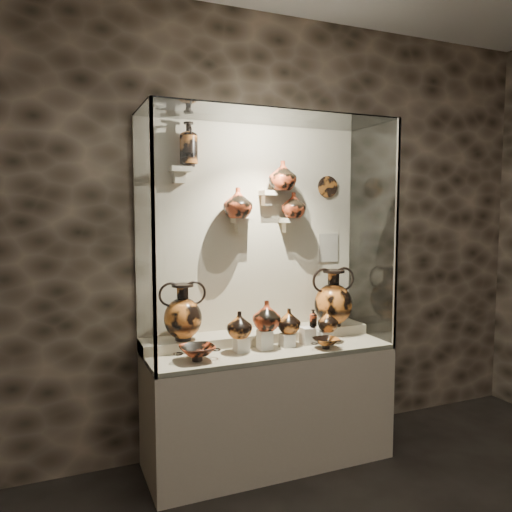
{
  "coord_description": "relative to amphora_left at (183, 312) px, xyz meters",
  "views": [
    {
      "loc": [
        -1.38,
        -0.92,
        1.77
      ],
      "look_at": [
        -0.07,
        2.23,
        1.46
      ],
      "focal_mm": 35.0,
      "sensor_mm": 36.0,
      "label": 1
    }
  ],
  "objects": [
    {
      "name": "lekythos_tall",
      "position": [
        0.08,
        0.09,
        1.14
      ],
      "size": [
        0.14,
        0.14,
        0.34
      ],
      "primitive_type": null,
      "rotation": [
        0.0,
        0.0,
        -0.02
      ],
      "color": "orange",
      "rests_on": "bracket_ul"
    },
    {
      "name": "ovoid_vase_a",
      "position": [
        0.42,
        0.05,
        0.73
      ],
      "size": [
        0.22,
        0.22,
        0.21
      ],
      "primitive_type": "imported",
      "rotation": [
        0.0,
        0.0,
        -0.07
      ],
      "color": "#C14522",
      "rests_on": "bracket_ca"
    },
    {
      "name": "glass_top",
      "position": [
        0.57,
        -0.14,
        1.3
      ],
      "size": [
        1.7,
        0.6,
        0.01
      ],
      "primitive_type": "cube",
      "color": "white",
      "rests_on": "back_panel"
    },
    {
      "name": "wall_back",
      "position": [
        0.57,
        0.18,
        0.51
      ],
      "size": [
        5.0,
        0.02,
        3.2
      ],
      "primitive_type": "cube",
      "color": "black",
      "rests_on": "ground"
    },
    {
      "name": "bracket_cc",
      "position": [
        0.85,
        0.1,
        0.61
      ],
      "size": [
        0.14,
        0.12,
        0.04
      ],
      "primitive_type": "cube",
      "color": "beige",
      "rests_on": "back_panel"
    },
    {
      "name": "glass_right",
      "position": [
        1.42,
        -0.14,
        0.51
      ],
      "size": [
        0.01,
        0.6,
        1.6
      ],
      "primitive_type": "cube",
      "color": "white",
      "rests_on": "plinth"
    },
    {
      "name": "pedestal_d",
      "position": [
        0.85,
        -0.19,
        -0.2
      ],
      "size": [
        0.09,
        0.09,
        0.12
      ],
      "primitive_type": "cube",
      "color": "white",
      "rests_on": "front_tier"
    },
    {
      "name": "front_tier",
      "position": [
        0.57,
        -0.14,
        -0.28
      ],
      "size": [
        1.68,
        0.58,
        0.03
      ],
      "primitive_type": "cube",
      "color": "#BEAF93",
      "rests_on": "plinth"
    },
    {
      "name": "wall_plate",
      "position": [
        1.2,
        0.15,
        0.86
      ],
      "size": [
        0.17,
        0.02,
        0.17
      ],
      "primitive_type": "cylinder",
      "rotation": [
        1.57,
        0.0,
        0.0
      ],
      "color": "brown",
      "rests_on": "back_panel"
    },
    {
      "name": "bracket_ca",
      "position": [
        0.47,
        0.1,
        0.61
      ],
      "size": [
        0.14,
        0.12,
        0.04
      ],
      "primitive_type": "cube",
      "color": "beige",
      "rests_on": "back_panel"
    },
    {
      "name": "pedestal_c",
      "position": [
        0.69,
        -0.19,
        -0.22
      ],
      "size": [
        0.09,
        0.09,
        0.09
      ],
      "primitive_type": "cube",
      "color": "white",
      "rests_on": "front_tier"
    },
    {
      "name": "frame_post_left",
      "position": [
        -0.27,
        -0.43,
        0.51
      ],
      "size": [
        0.02,
        0.02,
        1.6
      ],
      "primitive_type": "cube",
      "color": "gray",
      "rests_on": "plinth"
    },
    {
      "name": "ovoid_vase_c",
      "position": [
        0.86,
        0.06,
        0.72
      ],
      "size": [
        0.23,
        0.23,
        0.19
      ],
      "primitive_type": "imported",
      "rotation": [
        0.0,
        0.0,
        -0.32
      ],
      "color": "#C14522",
      "rests_on": "bracket_cc"
    },
    {
      "name": "info_placard",
      "position": [
        1.22,
        0.16,
        0.39
      ],
      "size": [
        0.17,
        0.01,
        0.22
      ],
      "primitive_type": "cube",
      "color": "beige",
      "rests_on": "back_panel"
    },
    {
      "name": "back_panel",
      "position": [
        0.57,
        0.18,
        0.51
      ],
      "size": [
        1.7,
        0.03,
        1.6
      ],
      "primitive_type": "cube",
      "color": "beige",
      "rests_on": "plinth"
    },
    {
      "name": "bracket_ul",
      "position": [
        0.02,
        0.1,
        0.96
      ],
      "size": [
        0.14,
        0.12,
        0.04
      ],
      "primitive_type": "cube",
      "color": "beige",
      "rests_on": "back_panel"
    },
    {
      "name": "glass_front",
      "position": [
        0.57,
        -0.43,
        0.51
      ],
      "size": [
        1.7,
        0.01,
        1.6
      ],
      "primitive_type": "cube",
      "color": "white",
      "rests_on": "plinth"
    },
    {
      "name": "jug_a",
      "position": [
        0.33,
        -0.2,
        -0.07
      ],
      "size": [
        0.2,
        0.2,
        0.18
      ],
      "primitive_type": "imported",
      "rotation": [
        0.0,
        0.0,
        -0.19
      ],
      "color": "orange",
      "rests_on": "pedestal_a"
    },
    {
      "name": "frame_post_right",
      "position": [
        1.41,
        -0.43,
        0.51
      ],
      "size": [
        0.02,
        0.02,
        1.6
      ],
      "primitive_type": "cube",
      "color": "gray",
      "rests_on": "plinth"
    },
    {
      "name": "kylix_right",
      "position": [
        0.91,
        -0.33,
        -0.22
      ],
      "size": [
        0.27,
        0.25,
        0.09
      ],
      "primitive_type": null,
      "rotation": [
        0.0,
        0.0,
        -0.34
      ],
      "color": "orange",
      "rests_on": "front_tier"
    },
    {
      "name": "jug_e",
      "position": [
        1.01,
        -0.2,
        -0.11
      ],
      "size": [
        0.19,
        0.19,
        0.15
      ],
      "primitive_type": "imported",
      "rotation": [
        0.0,
        0.0,
        0.34
      ],
      "color": "orange",
      "rests_on": "pedestal_e"
    },
    {
      "name": "rear_tier",
      "position": [
        0.57,
        0.04,
        -0.24
      ],
      "size": [
        1.7,
        0.25,
        0.1
      ],
      "primitive_type": "cube",
      "color": "#BEAF93",
      "rests_on": "plinth"
    },
    {
      "name": "amphora_right",
      "position": [
        1.16,
        -0.02,
        0.02
      ],
      "size": [
        0.45,
        0.45,
        0.43
      ],
      "primitive_type": null,
      "rotation": [
        0.0,
        0.0,
        0.39
      ],
      "color": "orange",
      "rests_on": "rear_tier"
    },
    {
      "name": "kylix_left",
      "position": [
        0.02,
        -0.27,
        -0.21
      ],
      "size": [
        0.35,
        0.32,
        0.12
      ],
      "primitive_type": null,
      "rotation": [
        0.0,
        0.0,
        0.29
      ],
      "color": "#C14522",
      "rests_on": "front_tier"
    },
    {
      "name": "amphora_left",
      "position": [
        0.0,
        0.0,
        0.0
      ],
      "size": [
        0.38,
        0.38,
        0.39
      ],
      "primitive_type": null,
      "rotation": [
        0.0,
        0.0,
        -0.26
      ],
      "color": "orange",
      "rests_on": "rear_tier"
    },
    {
      "name": "glass_left",
      "position": [
        -0.28,
        -0.14,
        0.51
      ],
      "size": [
        0.01,
        0.6,
        1.6
      ],
      "primitive_type": "cube",
      "color": "white",
      "rests_on": "plinth"
    },
    {
      "name": "jug_b",
      "position": [
        0.54,
        -0.18,
        -0.03
      ],
      "size": [
        0.25,
        0.25,
        0.2
      ],
      "primitive_type": "imported",
      "rotation": [
        0.0,
        0.0,
        -0.41
      ],
      "color": "#C14522",
      "rests_on": "pedestal_b"
    },
    {
      "name": "ovoid_vase_b",
      "position": [
        0.76,
        0.05,
        0.93
      ],
      "size": [
        0.21,
        0.21,
        0.21
      ],
      "primitive_type": "imported",
      "rotation": [
        0.0,
        0.0,
        -0.04
      ],
      "color": "#C14522",
      "rests_on": "bracket_cb"
    },
    {
      "name": "pedestal_b",
      "position": [
        0.52,
        -0.19,
        -0.2
      ],
      "size": [
        0.09,
        0.09,
        0.13
      ],
      "primitive_type": "cube",
      "color": "white",
      "rests_on": "front_tier"
    },
    {
      "name": "plinth",
      "position": [
        0.57,
        -0.14,
        -0.69
      ],
      "size": [
        1.7,
        0.6,
        0.8
      ],
      "primitive_type": "cube",
      "color": "beige",
      "rests_on": "floor"
    },
    {
      "name": "pedestal_e",
      "position": [
        0.99,
        -0.19,
        -0.22
      ],
      "size": [
        0.09,
        0.09,
        0.08
      ],
      "primitive_type": "cube",
      "color": "white",
      "rests_on": "front_tier"
    },
    {
      "name": "lekythos_small",
      "position": [
        0.89,
        -0.2,
        -0.07
      ],
      "size": [
        0.07,
        0.07,
        0.14
      ],
      "primitive_type": null,
      "rotation": [
        0.0,
        0.0,
        0.2
      ],
      "color": "#C14522",
      "rests_on": "pedestal_d"
    },
    {
      "name": "bracket_cb",
      "position": [
        0.67,
        0.1,
        0.81
      ],
      "size": [
        0.1,
        0.12,
        0.04
      ],
      "primitive_type": "cube",
      "color": "beige",
      "rests_on": "back_panel"
    },
    {
      "name": "jug_c",
      "position": [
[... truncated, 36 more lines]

